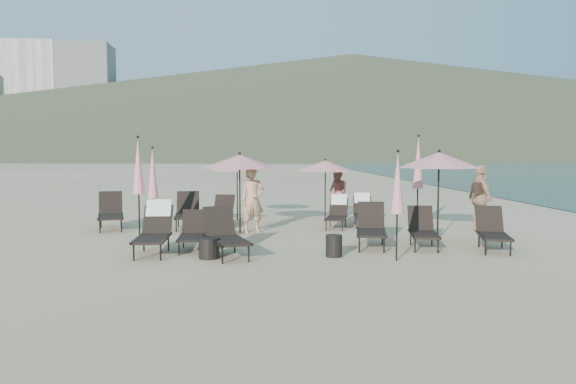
{
  "coord_description": "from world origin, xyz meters",
  "views": [
    {
      "loc": [
        -2.22,
        -12.65,
        2.35
      ],
      "look_at": [
        -0.86,
        3.5,
        1.1
      ],
      "focal_mm": 35.0,
      "sensor_mm": 36.0,
      "label": 1
    }
  ],
  "objects": [
    {
      "name": "umbrella_closed_0",
      "position": [
        1.04,
        -1.22,
        1.63
      ],
      "size": [
        0.27,
        0.27,
        2.34
      ],
      "color": "black",
      "rests_on": "ground"
    },
    {
      "name": "umbrella_open_2",
      "position": [
        -2.34,
        6.0,
        1.8
      ],
      "size": [
        1.89,
        1.89,
        2.03
      ],
      "color": "black",
      "rests_on": "ground"
    },
    {
      "name": "beachgoer_b",
      "position": [
        1.07,
        6.24,
        0.85
      ],
      "size": [
        0.88,
        0.99,
        1.69
      ],
      "primitive_type": "imported",
      "rotation": [
        0.0,
        0.0,
        -1.22
      ],
      "color": "#B0695B",
      "rests_on": "ground"
    },
    {
      "name": "lounger_9",
      "position": [
        0.65,
        3.85,
        0.46
      ],
      "size": [
        0.95,
        1.62,
        0.95
      ],
      "rotation": [
        0.0,
        0.0,
        -0.28
      ],
      "color": "black",
      "rests_on": "ground"
    },
    {
      "name": "hotel_skyline",
      "position": [
        -93.62,
        271.21,
        24.18
      ],
      "size": [
        109.0,
        82.0,
        55.0
      ],
      "color": "beige",
      "rests_on": "ground"
    },
    {
      "name": "side_table_0",
      "position": [
        -2.91,
        -0.64,
        0.22
      ],
      "size": [
        0.44,
        0.44,
        0.44
      ],
      "primitive_type": "cylinder",
      "color": "black",
      "rests_on": "ground"
    },
    {
      "name": "lounger_3",
      "position": [
        0.9,
        0.52,
        0.48
      ],
      "size": [
        1.03,
        1.87,
        1.02
      ],
      "rotation": [
        0.0,
        0.0,
        -0.21
      ],
      "color": "black",
      "rests_on": "ground"
    },
    {
      "name": "ground",
      "position": [
        0.0,
        0.0,
        0.0
      ],
      "size": [
        800.0,
        800.0,
        0.0
      ],
      "primitive_type": "plane",
      "color": "#D6BA8C",
      "rests_on": "ground"
    },
    {
      "name": "lounger_2",
      "position": [
        -2.56,
        -0.37,
        0.48
      ],
      "size": [
        1.14,
        1.9,
        1.03
      ],
      "rotation": [
        0.0,
        0.0,
        0.28
      ],
      "color": "black",
      "rests_on": "ground"
    },
    {
      "name": "lounger_5",
      "position": [
        3.63,
        -0.13,
        0.45
      ],
      "size": [
        1.07,
        1.78,
        0.96
      ],
      "rotation": [
        0.0,
        0.0,
        -0.28
      ],
      "color": "black",
      "rests_on": "ground"
    },
    {
      "name": "umbrella_closed_2",
      "position": [
        -4.56,
        2.54,
        1.68
      ],
      "size": [
        0.28,
        0.28,
        2.42
      ],
      "color": "black",
      "rests_on": "ground"
    },
    {
      "name": "beachgoer_c",
      "position": [
        4.55,
        2.66,
        0.95
      ],
      "size": [
        0.57,
        1.16,
        1.91
      ],
      "primitive_type": "imported",
      "rotation": [
        0.0,
        0.0,
        1.66
      ],
      "color": "tan",
      "rests_on": "ground"
    },
    {
      "name": "umbrella_closed_1",
      "position": [
        2.97,
        3.44,
        1.93
      ],
      "size": [
        0.32,
        0.32,
        2.77
      ],
      "color": "black",
      "rests_on": "ground"
    },
    {
      "name": "umbrella_open_3",
      "position": [
        0.5,
        5.28,
        1.8
      ],
      "size": [
        1.89,
        1.89,
        2.04
      ],
      "color": "black",
      "rests_on": "ground"
    },
    {
      "name": "umbrella_open_0",
      "position": [
        -2.25,
        3.03,
        2.0
      ],
      "size": [
        2.1,
        2.1,
        2.26
      ],
      "color": "black",
      "rests_on": "ground"
    },
    {
      "name": "lounger_4",
      "position": [
        2.11,
        0.33,
        0.44
      ],
      "size": [
        0.93,
        1.71,
        0.93
      ],
      "rotation": [
        0.0,
        0.0,
        -0.2
      ],
      "color": "black",
      "rests_on": "ground"
    },
    {
      "name": "side_table_1",
      "position": [
        -0.2,
        -0.67,
        0.24
      ],
      "size": [
        0.37,
        0.37,
        0.48
      ],
      "primitive_type": "cylinder",
      "color": "black",
      "rests_on": "ground"
    },
    {
      "name": "lounger_0",
      "position": [
        -4.17,
        0.16,
        0.55
      ],
      "size": [
        0.72,
        1.86,
        1.15
      ],
      "rotation": [
        0.0,
        0.0,
        -0.02
      ],
      "color": "black",
      "rests_on": "ground"
    },
    {
      "name": "lounger_10",
      "position": [
        1.53,
        4.28,
        0.46
      ],
      "size": [
        0.79,
        1.6,
        0.96
      ],
      "rotation": [
        0.0,
        0.0,
        -0.16
      ],
      "color": "black",
      "rests_on": "ground"
    },
    {
      "name": "umbrella_open_1",
      "position": [
        2.82,
        1.29,
        2.06
      ],
      "size": [
        2.17,
        2.17,
        2.34
      ],
      "color": "black",
      "rests_on": "ground"
    },
    {
      "name": "lounger_1",
      "position": [
        -3.35,
        0.47,
        0.41
      ],
      "size": [
        0.59,
        1.52,
        0.88
      ],
      "rotation": [
        0.0,
        0.0,
        -0.0
      ],
      "color": "black",
      "rests_on": "ground"
    },
    {
      "name": "beachgoer_a",
      "position": [
        -1.9,
        3.02,
        0.92
      ],
      "size": [
        0.76,
        0.59,
        1.85
      ],
      "primitive_type": "imported",
      "rotation": [
        0.0,
        0.0,
        0.24
      ],
      "color": "tan",
      "rests_on": "ground"
    },
    {
      "name": "lounger_8",
      "position": [
        -2.83,
        4.22,
        0.43
      ],
      "size": [
        0.88,
        1.7,
        0.93
      ],
      "rotation": [
        0.0,
        0.0,
        -0.17
      ],
      "color": "black",
      "rests_on": "ground"
    },
    {
      "name": "lounger_6",
      "position": [
        -6.05,
        4.15,
        0.49
      ],
      "size": [
        1.07,
        1.94,
        1.05
      ],
      "rotation": [
        0.0,
        0.0,
        0.21
      ],
      "color": "black",
      "rests_on": "ground"
    },
    {
      "name": "lounger_7",
      "position": [
        -3.81,
        4.13,
        0.49
      ],
      "size": [
        0.79,
        1.85,
        1.04
      ],
      "rotation": [
        0.0,
        0.0,
        0.06
      ],
      "color": "black",
      "rests_on": "ground"
    },
    {
      "name": "umbrella_closed_3",
      "position": [
        -4.93,
        2.5,
        1.88
      ],
      "size": [
        0.32,
        0.32,
        2.7
      ],
      "color": "black",
      "rests_on": "ground"
    },
    {
      "name": "volcanic_headland",
      "position": [
        71.37,
        302.62,
        26.49
      ],
      "size": [
        690.0,
        690.0,
        55.0
      ],
      "color": "brown",
      "rests_on": "ground"
    }
  ]
}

